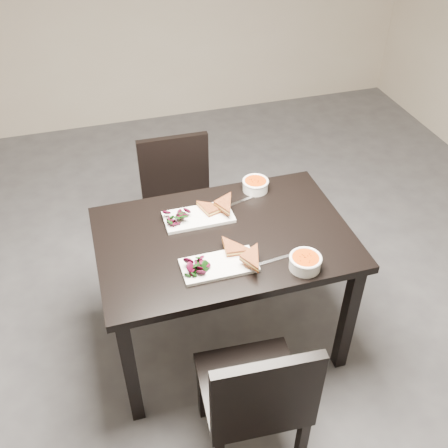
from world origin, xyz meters
The scene contains 14 objects.
ground centered at (0.00, 0.00, 0.00)m, with size 5.00×5.00×0.00m, color #47474C.
table centered at (0.00, -0.21, 0.65)m, with size 1.20×0.80×0.75m.
chair_near centered at (-0.07, -0.90, 0.48)m, with size 0.45×0.45×0.85m.
chair_far centered at (-0.07, 0.49, 0.48)m, with size 0.43×0.43×0.85m.
plate_near centered at (-0.08, -0.40, 0.76)m, with size 0.33×0.17×0.02m, color white.
sandwich_near centered at (-0.02, -0.39, 0.79)m, with size 0.17×0.12×0.05m, color #A75123, non-canonical shape.
salad_near centered at (-0.18, -0.40, 0.79)m, with size 0.10×0.09×0.05m, color black, non-canonical shape.
soup_bowl_near centered at (0.28, -0.52, 0.79)m, with size 0.14×0.14×0.06m.
cutlery_near centered at (0.16, -0.43, 0.75)m, with size 0.18×0.02×0.00m, color silver.
plate_far centered at (-0.08, -0.05, 0.76)m, with size 0.34×0.17×0.02m, color white.
sandwich_far centered at (-0.02, -0.06, 0.79)m, with size 0.17×0.13×0.05m, color #A75123, non-canonical shape.
salad_far centered at (-0.18, -0.05, 0.79)m, with size 0.11×0.10×0.05m, color black, non-canonical shape.
soup_bowl_far centered at (0.27, 0.10, 0.79)m, with size 0.14×0.14×0.06m.
cutlery_far centered at (0.14, 0.02, 0.75)m, with size 0.18×0.02×0.00m, color silver.
Camera 1 is at (-0.53, -1.99, 2.34)m, focal length 41.42 mm.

